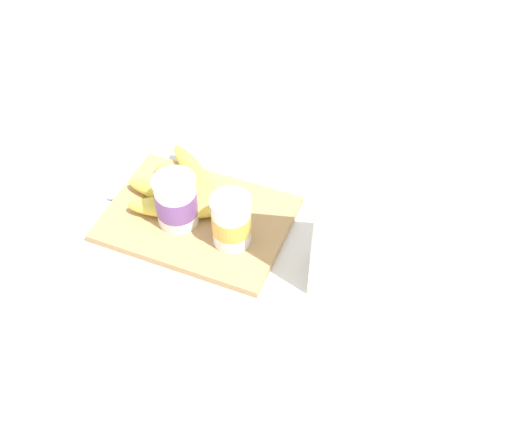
{
  "coord_description": "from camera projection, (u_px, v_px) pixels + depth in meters",
  "views": [
    {
      "loc": [
        -0.35,
        0.61,
        0.78
      ],
      "look_at": [
        -0.11,
        0.0,
        0.06
      ],
      "focal_mm": 43.0,
      "sensor_mm": 36.0,
      "label": 1
    }
  ],
  "objects": [
    {
      "name": "banana_bunch",
      "position": [
        185.0,
        192.0,
        1.05
      ],
      "size": [
        0.19,
        0.2,
        0.04
      ],
      "color": "#EED74A",
      "rests_on": "cutting_board"
    },
    {
      "name": "cereal_box",
      "position": [
        384.0,
        223.0,
        0.86
      ],
      "size": [
        0.21,
        0.12,
        0.27
      ],
      "primitive_type": "cube",
      "rotation": [
        0.0,
        0.0,
        3.4
      ],
      "color": "white",
      "rests_on": "ground_plane"
    },
    {
      "name": "yogurt_cup_front",
      "position": [
        231.0,
        221.0,
        0.96
      ],
      "size": [
        0.07,
        0.07,
        0.09
      ],
      "color": "white",
      "rests_on": "cutting_board"
    },
    {
      "name": "ground_plane",
      "position": [
        198.0,
        222.0,
        1.04
      ],
      "size": [
        2.4,
        2.4,
        0.0
      ],
      "primitive_type": "plane",
      "color": "silver"
    },
    {
      "name": "spoon",
      "position": [
        101.0,
        199.0,
        1.07
      ],
      "size": [
        0.11,
        0.11,
        0.01
      ],
      "color": "silver",
      "rests_on": "ground_plane"
    },
    {
      "name": "cutting_board",
      "position": [
        198.0,
        219.0,
        1.04
      ],
      "size": [
        0.3,
        0.22,
        0.01
      ],
      "primitive_type": "cube",
      "color": "tan",
      "rests_on": "ground_plane"
    },
    {
      "name": "yogurt_cup_back",
      "position": [
        176.0,
        201.0,
        0.99
      ],
      "size": [
        0.07,
        0.07,
        0.09
      ],
      "color": "white",
      "rests_on": "cutting_board"
    }
  ]
}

